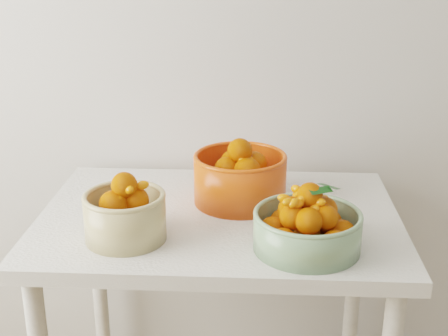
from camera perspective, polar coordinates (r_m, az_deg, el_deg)
The scene contains 4 objects.
table at distance 1.79m, azimuth -0.44°, elevation -6.99°, with size 1.00×0.70×0.75m.
bowl_cream at distance 1.60m, azimuth -9.07°, elevation -4.21°, with size 0.25×0.25×0.18m.
bowl_green at distance 1.55m, azimuth 7.62°, elevation -5.35°, with size 0.29×0.29×0.17m.
bowl_orange at distance 1.80m, azimuth 1.48°, elevation -0.82°, with size 0.33×0.33×0.19m.
Camera 1 is at (-0.09, 0.01, 1.47)m, focal length 50.00 mm.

